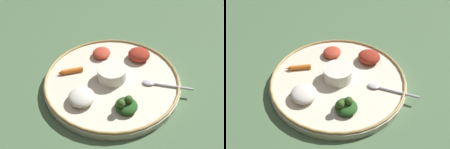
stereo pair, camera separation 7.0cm
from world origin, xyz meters
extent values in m
plane|color=#4C6B47|center=(0.00, 0.00, 0.00)|extent=(2.40, 2.40, 0.00)
cylinder|color=beige|center=(0.00, 0.00, 0.01)|extent=(0.41, 0.41, 0.02)
torus|color=tan|center=(0.00, 0.00, 0.02)|extent=(0.40, 0.40, 0.01)
cylinder|color=silver|center=(0.00, 0.00, 0.04)|extent=(0.09, 0.09, 0.04)
cylinder|color=maroon|center=(0.00, 0.00, 0.06)|extent=(0.08, 0.08, 0.01)
ellipsoid|color=silver|center=(0.03, 0.11, 0.03)|extent=(0.03, 0.04, 0.01)
cylinder|color=silver|center=(0.04, 0.18, 0.02)|extent=(0.03, 0.11, 0.01)
ellipsoid|color=#23511E|center=(0.12, 0.03, 0.03)|extent=(0.08, 0.08, 0.02)
sphere|color=#385623|center=(0.11, 0.04, 0.05)|extent=(0.02, 0.02, 0.02)
sphere|color=#385623|center=(0.13, 0.02, 0.05)|extent=(0.02, 0.02, 0.02)
cylinder|color=orange|center=(-0.03, -0.12, 0.03)|extent=(0.03, 0.06, 0.01)
cone|color=orange|center=(-0.02, -0.16, 0.03)|extent=(0.02, 0.02, 0.01)
ellipsoid|color=#B73D28|center=(-0.11, -0.03, 0.03)|extent=(0.08, 0.08, 0.02)
ellipsoid|color=maroon|center=(-0.09, 0.09, 0.04)|extent=(0.09, 0.09, 0.03)
ellipsoid|color=silver|center=(0.09, -0.08, 0.04)|extent=(0.10, 0.10, 0.03)
camera|label=1|loc=(0.52, -0.01, 0.51)|focal=38.16mm
camera|label=2|loc=(0.52, 0.06, 0.51)|focal=38.16mm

